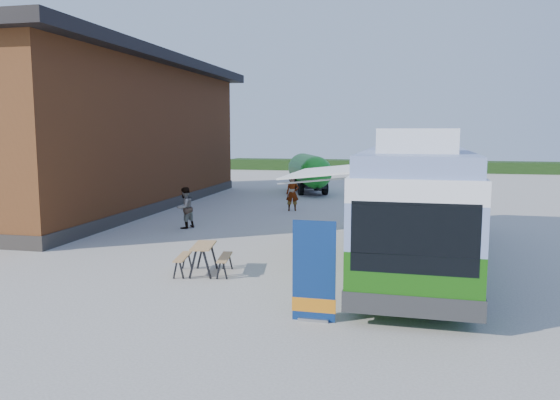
% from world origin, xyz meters
% --- Properties ---
extents(ground, '(100.00, 100.00, 0.00)m').
position_xyz_m(ground, '(0.00, 0.00, 0.00)').
color(ground, '#BCB7AD').
rests_on(ground, ground).
extents(barn, '(9.60, 21.20, 7.50)m').
position_xyz_m(barn, '(-10.50, 10.00, 3.59)').
color(barn, brown).
rests_on(barn, ground).
extents(hedge, '(40.00, 3.00, 1.00)m').
position_xyz_m(hedge, '(8.00, 38.00, 0.50)').
color(hedge, '#264419').
rests_on(hedge, ground).
extents(bus, '(3.01, 12.77, 3.91)m').
position_xyz_m(bus, '(5.12, 1.50, 1.87)').
color(bus, '#1E6510').
rests_on(bus, ground).
extents(awning, '(2.70, 4.27, 0.51)m').
position_xyz_m(awning, '(2.89, 1.18, 2.85)').
color(awning, white).
rests_on(awning, ground).
extents(banner, '(0.91, 0.20, 2.08)m').
position_xyz_m(banner, '(3.03, -4.47, 0.85)').
color(banner, navy).
rests_on(banner, ground).
extents(picnic_table, '(1.60, 1.47, 0.80)m').
position_xyz_m(picnic_table, '(-0.46, -1.46, 0.60)').
color(picnic_table, tan).
rests_on(picnic_table, ground).
extents(person_a, '(0.69, 0.54, 1.68)m').
position_xyz_m(person_a, '(-0.38, 10.55, 0.84)').
color(person_a, '#999999').
rests_on(person_a, ground).
extents(person_b, '(0.89, 0.98, 1.64)m').
position_xyz_m(person_b, '(-3.63, 4.96, 0.82)').
color(person_b, '#999999').
rests_on(person_b, ground).
extents(slurry_tanker, '(3.38, 6.08, 2.37)m').
position_xyz_m(slurry_tanker, '(-0.88, 18.30, 1.36)').
color(slurry_tanker, '#1B9922').
rests_on(slurry_tanker, ground).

